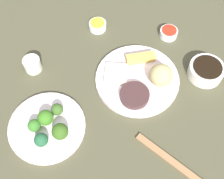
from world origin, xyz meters
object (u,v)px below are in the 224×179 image
object	(u,v)px
chopsticks_pair	(171,161)
broccoli_plate	(47,127)
teacup	(32,65)
main_plate	(137,79)
sauce_ramekin_sweet_and_sour	(169,33)
sauce_ramekin_hot_mustard	(98,26)
soy_sauce_bowl	(206,71)

from	to	relation	value
chopsticks_pair	broccoli_plate	bearing A→B (deg)	82.93
broccoli_plate	teacup	bearing A→B (deg)	26.60
main_plate	sauce_ramekin_sweet_and_sour	world-z (taller)	sauce_ramekin_sweet_and_sour
main_plate	sauce_ramekin_sweet_and_sour	bearing A→B (deg)	-23.28
broccoli_plate	sauce_ramekin_hot_mustard	xyz separation A→B (m)	(0.42, -0.08, 0.01)
main_plate	teacup	world-z (taller)	teacup
broccoli_plate	soy_sauce_bowl	world-z (taller)	soy_sauce_bowl
teacup	main_plate	bearing A→B (deg)	-89.28
soy_sauce_bowl	teacup	distance (m)	0.57
main_plate	sauce_ramekin_sweet_and_sour	size ratio (longest dim) A/B	4.30
teacup	chopsticks_pair	bearing A→B (deg)	-117.74
broccoli_plate	sauce_ramekin_sweet_and_sour	xyz separation A→B (m)	(0.42, -0.34, 0.01)
sauce_ramekin_hot_mustard	chopsticks_pair	distance (m)	0.55
sauce_ramekin_sweet_and_sour	chopsticks_pair	size ratio (longest dim) A/B	0.27
broccoli_plate	sauce_ramekin_sweet_and_sour	size ratio (longest dim) A/B	3.62
main_plate	teacup	xyz separation A→B (m)	(-0.00, 0.35, 0.02)
sauce_ramekin_hot_mustard	chopsticks_pair	bearing A→B (deg)	-147.52
broccoli_plate	sauce_ramekin_hot_mustard	distance (m)	0.42
sauce_ramekin_sweet_and_sour	sauce_ramekin_hot_mustard	bearing A→B (deg)	90.83
broccoli_plate	teacup	distance (m)	0.23
sauce_ramekin_hot_mustard	main_plate	bearing A→B (deg)	-140.78
soy_sauce_bowl	chopsticks_pair	size ratio (longest dim) A/B	0.48
main_plate	sauce_ramekin_hot_mustard	world-z (taller)	sauce_ramekin_hot_mustard
sauce_ramekin_sweet_and_sour	soy_sauce_bowl	bearing A→B (deg)	-139.64
teacup	sauce_ramekin_hot_mustard	bearing A→B (deg)	-40.68
sauce_ramekin_hot_mustard	chopsticks_pair	size ratio (longest dim) A/B	0.27
broccoli_plate	chopsticks_pair	world-z (taller)	broccoli_plate
main_plate	sauce_ramekin_hot_mustard	size ratio (longest dim) A/B	4.30
main_plate	chopsticks_pair	world-z (taller)	main_plate
main_plate	sauce_ramekin_hot_mustard	xyz separation A→B (m)	(0.21, 0.17, 0.01)
sauce_ramekin_hot_mustard	soy_sauce_bowl	bearing A→B (deg)	-110.86
teacup	sauce_ramekin_sweet_and_sour	bearing A→B (deg)	-64.01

